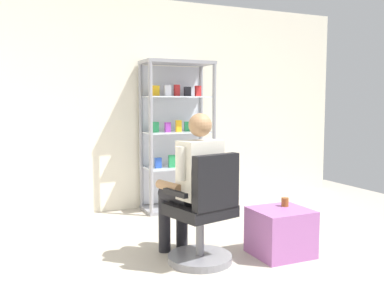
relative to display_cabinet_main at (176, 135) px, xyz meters
name	(u,v)px	position (x,y,z in m)	size (l,w,h in m)	color
back_wall	(140,105)	(-0.40, 0.24, 0.38)	(6.00, 0.10, 2.70)	silver
display_cabinet_main	(176,135)	(0.00, 0.00, 0.00)	(0.90, 0.45, 1.90)	gray
office_chair	(204,219)	(-0.50, -1.91, -0.57)	(0.62, 0.59, 0.96)	slate
seated_shopkeeper	(192,179)	(-0.54, -1.75, -0.25)	(0.55, 0.62, 1.29)	black
storage_crate	(280,232)	(0.22, -2.00, -0.75)	(0.50, 0.46, 0.42)	#9E599E
tea_glass	(285,202)	(0.32, -1.93, -0.50)	(0.07, 0.07, 0.08)	brown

